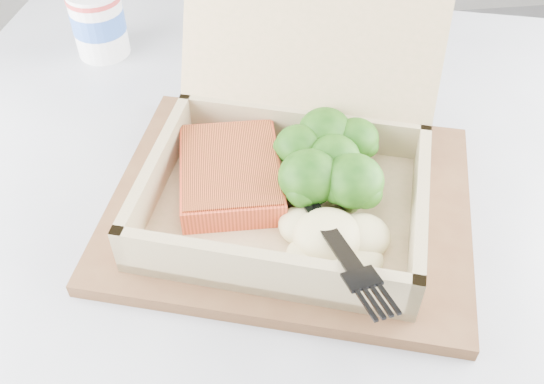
{
  "coord_description": "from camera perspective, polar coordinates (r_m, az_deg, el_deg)",
  "views": [
    {
      "loc": [
        0.21,
        0.0,
        1.16
      ],
      "look_at": [
        0.26,
        0.36,
        0.79
      ],
      "focal_mm": 40.0,
      "sensor_mm": 36.0,
      "label": 1
    }
  ],
  "objects": [
    {
      "name": "cafe_table",
      "position": [
        0.71,
        1.15,
        -13.13
      ],
      "size": [
        1.04,
        1.04,
        0.74
      ],
      "rotation": [
        0.0,
        0.0,
        -0.29
      ],
      "color": "black",
      "rests_on": "floor"
    },
    {
      "name": "serving_tray",
      "position": [
        0.56,
        1.72,
        -1.11
      ],
      "size": [
        0.39,
        0.34,
        0.01
      ],
      "primitive_type": "cube",
      "rotation": [
        0.0,
        0.0,
        -0.3
      ],
      "color": "brown",
      "rests_on": "cafe_table"
    },
    {
      "name": "takeout_container",
      "position": [
        0.54,
        2.13,
        5.43
      ],
      "size": [
        0.31,
        0.33,
        0.21
      ],
      "rotation": [
        0.0,
        0.0,
        -0.32
      ],
      "color": "tan",
      "rests_on": "serving_tray"
    },
    {
      "name": "salmon_fillet",
      "position": [
        0.55,
        -3.92,
        1.75
      ],
      "size": [
        0.09,
        0.12,
        0.02
      ],
      "primitive_type": "cube",
      "rotation": [
        0.0,
        0.0,
        -0.02
      ],
      "color": "#F0532E",
      "rests_on": "takeout_container"
    },
    {
      "name": "broccoli_pile",
      "position": [
        0.54,
        5.81,
        2.69
      ],
      "size": [
        0.12,
        0.12,
        0.04
      ],
      "primitive_type": null,
      "color": "#347219",
      "rests_on": "takeout_container"
    },
    {
      "name": "mashed_potatoes",
      "position": [
        0.49,
        5.25,
        -4.1
      ],
      "size": [
        0.09,
        0.08,
        0.03
      ],
      "primitive_type": "ellipsoid",
      "color": "beige",
      "rests_on": "takeout_container"
    },
    {
      "name": "plastic_fork",
      "position": [
        0.5,
        3.89,
        -1.12
      ],
      "size": [
        0.05,
        0.18,
        0.03
      ],
      "rotation": [
        0.0,
        0.0,
        3.35
      ],
      "color": "black",
      "rests_on": "mashed_potatoes"
    },
    {
      "name": "paper_cup",
      "position": [
        0.78,
        -16.04,
        15.22
      ],
      "size": [
        0.06,
        0.06,
        0.08
      ],
      "color": "silver",
      "rests_on": "cafe_table"
    },
    {
      "name": "receipt",
      "position": [
        0.69,
        5.64,
        8.5
      ],
      "size": [
        0.13,
        0.14,
        0.0
      ],
      "primitive_type": "cube",
      "rotation": [
        0.0,
        0.0,
        -0.64
      ],
      "color": "white",
      "rests_on": "cafe_table"
    }
  ]
}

